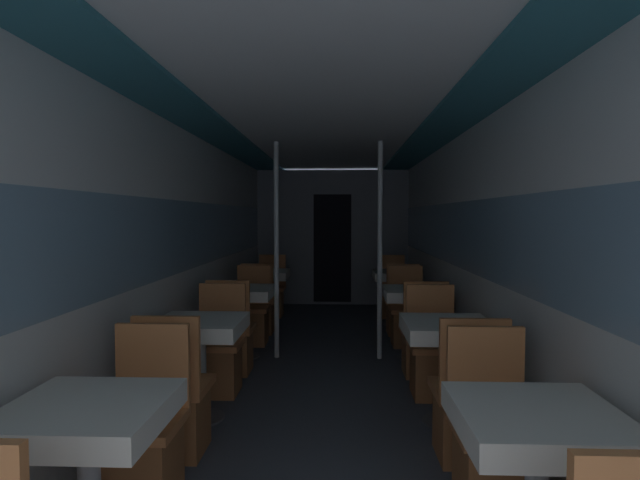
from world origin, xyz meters
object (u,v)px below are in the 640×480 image
(dining_table_left_2, at_px, (243,297))
(chair_right_near_2, at_px, (423,345))
(dining_table_right_2, at_px, (414,298))
(dining_table_left_3, at_px, (266,278))
(support_pole_right_2, at_px, (380,251))
(chair_left_near_1, at_px, (176,410))
(chair_left_far_3, at_px, (271,297))
(chair_left_near_3, at_px, (259,311))
(chair_right_far_2, at_px, (407,321))
(chair_right_far_0, at_px, (493,455))
(chair_left_far_0, at_px, (143,449))
(chair_right_far_3, at_px, (392,298))
(chair_right_far_1, at_px, (433,362))
(chair_right_near_1, at_px, (467,414))
(support_pole_left_2, at_px, (276,250))
(dining_table_left_0, at_px, (88,427))
(chair_right_near_3, at_px, (401,312))
(dining_table_left_1, at_px, (200,333))
(dining_table_right_1, at_px, (448,336))
(dining_table_right_3, at_px, (396,279))
(chair_left_near_2, at_px, (232,343))
(chair_left_far_2, at_px, (252,319))
(chair_left_far_1, at_px, (219,359))
(dining_table_right_0, at_px, (538,435))

(dining_table_left_2, relative_size, chair_right_near_2, 0.82)
(dining_table_left_2, distance_m, dining_table_right_2, 1.82)
(dining_table_left_3, bearing_deg, support_pole_right_2, -48.41)
(chair_left_near_1, xyz_separation_m, dining_table_left_3, (0.00, 3.83, 0.36))
(dining_table_left_3, relative_size, chair_left_far_3, 0.82)
(dining_table_left_2, xyz_separation_m, dining_table_left_3, (0.00, 1.64, 0.00))
(chair_left_near_3, xyz_separation_m, chair_right_far_2, (1.82, -0.53, 0.00))
(chair_right_far_0, bearing_deg, dining_table_right_2, -90.00)
(chair_left_far_0, xyz_separation_m, chair_right_far_0, (1.82, 0.00, 0.00))
(chair_left_far_3, distance_m, dining_table_right_2, 2.87)
(chair_right_far_3, bearing_deg, chair_right_far_1, 90.00)
(chair_right_near_1, xyz_separation_m, chair_right_near_2, (0.00, 1.64, 0.00))
(support_pole_left_2, bearing_deg, chair_right_far_0, -61.88)
(chair_left_near_3, bearing_deg, chair_right_far_0, -64.48)
(dining_table_left_0, xyz_separation_m, chair_right_far_1, (1.82, 2.19, -0.36))
(chair_right_far_0, distance_m, chair_right_near_2, 2.17)
(dining_table_left_2, distance_m, chair_right_near_3, 2.14)
(chair_left_far_0, bearing_deg, dining_table_left_0, 90.00)
(chair_right_near_3, bearing_deg, support_pole_right_2, -108.50)
(dining_table_left_1, bearing_deg, dining_table_left_0, -90.00)
(chair_left_far_3, relative_size, dining_table_right_1, 1.22)
(dining_table_right_1, xyz_separation_m, chair_right_far_3, (0.00, 3.83, -0.36))
(chair_left_far_0, xyz_separation_m, dining_table_right_3, (1.82, 4.36, 0.36))
(chair_left_far_3, bearing_deg, support_pole_right_2, 123.54)
(dining_table_right_3, bearing_deg, dining_table_left_0, -110.28)
(chair_right_near_2, bearing_deg, dining_table_left_3, 129.63)
(dining_table_right_2, bearing_deg, chair_left_near_2, -163.00)
(dining_table_left_1, height_order, chair_left_far_2, chair_left_far_2)
(dining_table_left_2, height_order, support_pole_left_2, support_pole_left_2)
(chair_left_near_2, xyz_separation_m, chair_left_far_3, (0.00, 2.75, 0.00))
(chair_left_far_1, height_order, chair_left_far_2, same)
(dining_table_right_1, height_order, dining_table_right_2, same)
(dining_table_left_1, bearing_deg, chair_left_near_3, 90.00)
(chair_left_far_3, relative_size, dining_table_right_2, 1.22)
(dining_table_right_1, height_order, dining_table_right_3, same)
(dining_table_right_2, bearing_deg, chair_left_far_2, 163.00)
(chair_left_far_1, height_order, chair_left_near_2, same)
(chair_right_far_0, relative_size, dining_table_right_2, 1.22)
(dining_table_right_1, distance_m, chair_right_near_2, 1.14)
(chair_left_near_1, xyz_separation_m, chair_right_far_0, (1.82, -0.53, 0.00))
(chair_left_far_2, relative_size, chair_right_far_2, 1.00)
(chair_right_near_1, bearing_deg, chair_right_near_3, 90.00)
(chair_left_far_3, distance_m, dining_table_right_0, 5.78)
(dining_table_left_0, distance_m, dining_table_right_3, 5.24)
(chair_left_far_2, height_order, dining_table_right_0, chair_left_far_2)
(chair_right_near_1, bearing_deg, chair_left_far_3, 112.49)
(chair_left_near_1, relative_size, dining_table_left_2, 1.22)
(chair_left_near_2, bearing_deg, chair_left_far_2, 90.00)
(chair_right_far_2, xyz_separation_m, chair_right_near_3, (0.00, 0.53, 0.00))
(dining_table_left_0, distance_m, chair_left_near_3, 4.37)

